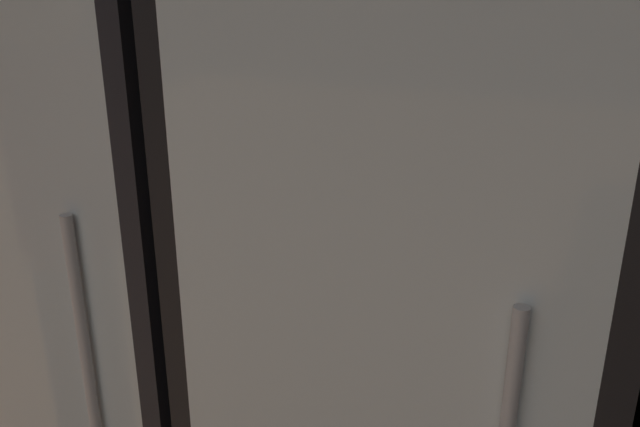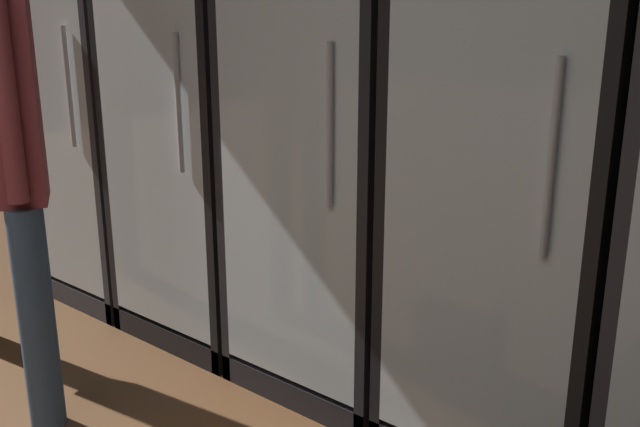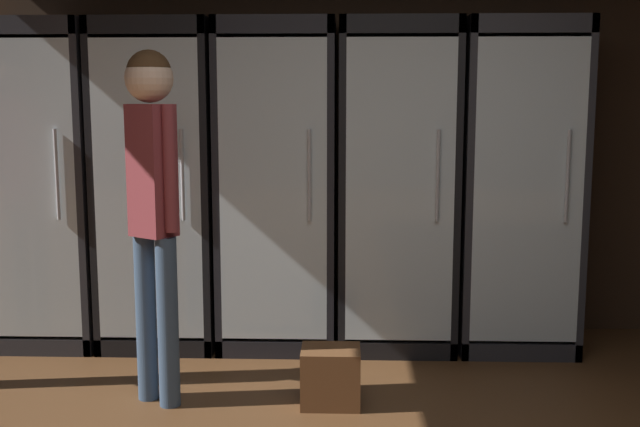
{
  "view_description": "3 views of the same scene",
  "coord_description": "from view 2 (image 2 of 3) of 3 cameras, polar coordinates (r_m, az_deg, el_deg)",
  "views": [
    {
      "loc": [
        0.35,
        1.63,
        1.66
      ],
      "look_at": [
        -0.09,
        2.56,
        1.28
      ],
      "focal_mm": 37.15,
      "sensor_mm": 36.0,
      "label": 1
    },
    {
      "loc": [
        0.98,
        0.61,
        1.46
      ],
      "look_at": [
        -0.54,
        2.42,
        0.73
      ],
      "focal_mm": 42.18,
      "sensor_mm": 36.0,
      "label": 2
    },
    {
      "loc": [
        -0.23,
        -1.84,
        1.46
      ],
      "look_at": [
        -0.38,
        2.56,
        0.81
      ],
      "focal_mm": 43.36,
      "sensor_mm": 36.0,
      "label": 3
    }
  ],
  "objects": [
    {
      "name": "cooler_left",
      "position": [
        3.16,
        -7.68,
        7.2
      ],
      "size": [
        0.67,
        0.66,
        1.91
      ],
      "color": "black",
      "rests_on": "ground"
    },
    {
      "name": "cooler_far_left",
      "position": [
        3.7,
        -15.1,
        8.22
      ],
      "size": [
        0.67,
        0.66,
        1.91
      ],
      "color": "#2B2B30",
      "rests_on": "ground"
    },
    {
      "name": "wall_back",
      "position": [
        2.61,
        18.54,
        14.93
      ],
      "size": [
        6.0,
        0.06,
        2.8
      ],
      "primitive_type": "cube",
      "color": "#382619",
      "rests_on": "ground"
    },
    {
      "name": "cooler_right",
      "position": [
        2.35,
        16.01,
        3.35
      ],
      "size": [
        0.67,
        0.66,
        1.91
      ],
      "color": "black",
      "rests_on": "ground"
    },
    {
      "name": "cooler_center",
      "position": [
        2.7,
        2.43,
        5.77
      ],
      "size": [
        0.67,
        0.66,
        1.91
      ],
      "color": "black",
      "rests_on": "ground"
    },
    {
      "name": "shopper_near",
      "position": [
        2.42,
        -22.25,
        6.62
      ],
      "size": [
        0.26,
        0.23,
        1.68
      ],
      "color": "#384C66",
      "rests_on": "ground"
    }
  ]
}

